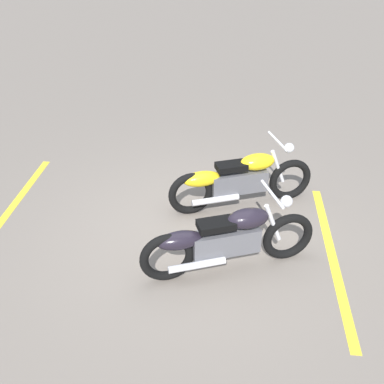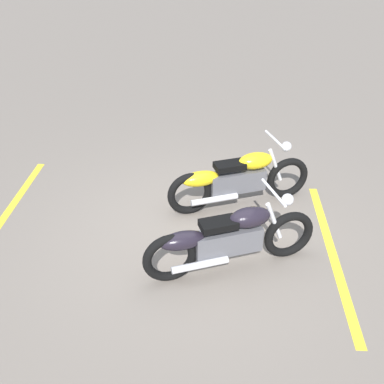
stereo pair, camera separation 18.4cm
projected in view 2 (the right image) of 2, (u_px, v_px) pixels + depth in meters
name	position (u px, v px, depth m)	size (l,w,h in m)	color
ground_plane	(199.00, 232.00, 6.58)	(60.00, 60.00, 0.00)	slate
motorcycle_bright_foreground	(237.00, 179.00, 6.91)	(2.13, 0.91, 1.04)	black
motorcycle_dark_foreground	(227.00, 239.00, 5.69)	(2.13, 0.92, 1.04)	black
parking_stripe_near	(332.00, 252.00, 6.20)	(3.20, 0.12, 0.01)	yellow
parking_stripe_mid	(5.00, 216.00, 6.91)	(3.20, 0.12, 0.01)	yellow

